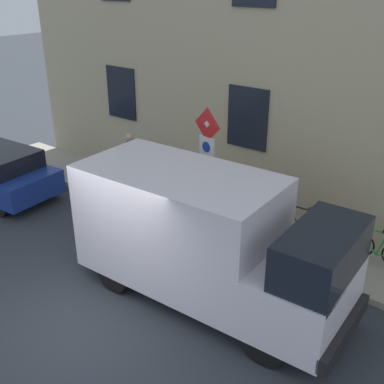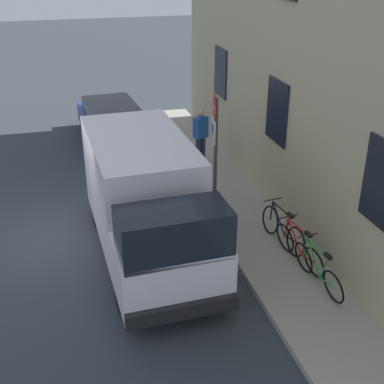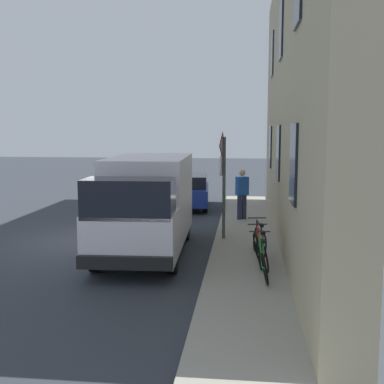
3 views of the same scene
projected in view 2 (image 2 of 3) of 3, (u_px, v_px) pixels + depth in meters
The scene contains 10 objects.
ground_plane at pixel (69, 235), 12.10m from camera, with size 80.00×80.00×0.00m, color #31353D.
sidewalk_slab at pixel (239, 210), 13.07m from camera, with size 1.76×17.68×0.14m, color #9C9789.
building_facade at pixel (297, 48), 11.63m from camera, with size 0.75×15.68×8.13m.
sign_post_stacked at pixel (214, 136), 12.10m from camera, with size 0.19×0.55×2.91m.
delivery_van at pixel (146, 199), 10.80m from camera, with size 2.18×5.39×2.50m.
parked_hatchback at pixel (111, 120), 17.65m from camera, with size 2.02×4.11×1.38m.
bicycle_green at pixel (318, 269), 9.91m from camera, with size 0.46×1.72×0.89m.
bicycle_red at pixel (299, 248), 10.62m from camera, with size 0.50×1.71×0.89m.
bicycle_black at pixel (282, 229), 11.34m from camera, with size 0.46×1.71×0.89m.
pedestrian at pixel (201, 135), 15.27m from camera, with size 0.47×0.40×1.72m.
Camera 2 is at (0.05, -10.86, 6.16)m, focal length 48.05 mm.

